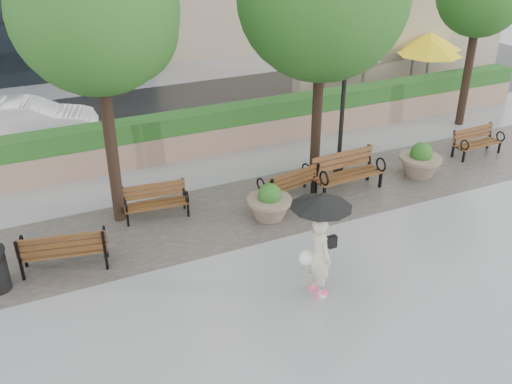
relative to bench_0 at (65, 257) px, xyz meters
name	(u,v)px	position (x,y,z in m)	size (l,w,h in m)	color
ground	(338,262)	(5.32, -2.28, -0.28)	(100.00, 100.00, 0.00)	gray
cobble_strip	(275,203)	(5.32, 0.72, -0.28)	(28.00, 3.20, 0.01)	#383330
hedge_wall	(216,130)	(5.32, 4.72, 0.38)	(24.00, 0.80, 1.35)	#8F715C
cafe_wall	(405,39)	(14.82, 7.72, 1.72)	(10.00, 0.60, 4.00)	tan
cafe_hedge	(427,92)	(14.32, 5.52, 0.17)	(8.00, 0.50, 0.90)	#184819
asphalt_street	(177,112)	(5.32, 8.72, -0.28)	(40.00, 7.00, 0.00)	black
bench_0	(65,257)	(0.00, 0.00, 0.00)	(1.86, 1.06, 0.95)	brown
bench_1	(157,208)	(2.37, 1.31, -0.03)	(1.61, 0.78, 0.83)	brown
bench_2	(289,189)	(5.78, 0.82, -0.02)	(1.70, 0.95, 0.87)	brown
bench_3	(347,180)	(7.40, 0.54, 0.03)	(1.97, 0.85, 1.04)	brown
bench_4	(476,148)	(12.34, 0.87, -0.03)	(1.61, 0.69, 0.85)	brown
planter_left	(269,205)	(4.85, 0.10, 0.08)	(1.10, 1.10, 0.92)	#7F6B56
planter_right	(420,163)	(9.80, 0.48, 0.11)	(1.18, 1.18, 0.99)	#7F6B56
lamppost	(342,112)	(7.75, 1.50, 1.60)	(0.28, 0.28, 4.25)	black
tree_0	(102,16)	(1.67, 1.68, 4.53)	(3.60, 3.53, 6.71)	black
patio_umb_white	(348,51)	(11.59, 7.02, 1.71)	(2.50, 2.50, 2.30)	black
patio_umb_yellow_a	(430,47)	(14.82, 6.20, 1.71)	(2.50, 2.50, 2.30)	black
patio_umb_yellow_b	(431,41)	(15.63, 7.12, 1.71)	(2.50, 2.50, 2.30)	black
car_right	(29,121)	(0.17, 7.95, 0.41)	(1.47, 4.22, 1.39)	white
pedestrian	(320,235)	(4.36, -2.99, 1.04)	(1.18, 1.18, 2.16)	beige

